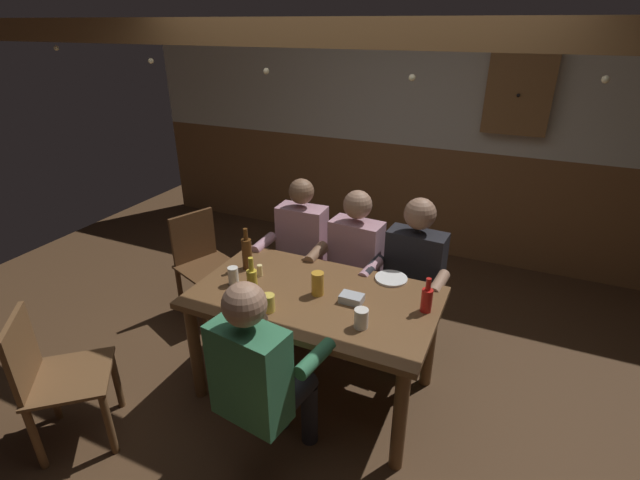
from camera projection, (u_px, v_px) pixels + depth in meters
ground_plane at (315, 387)px, 3.23m from camera, size 7.57×7.57×0.00m
back_wall_upper at (422, 85)px, 4.55m from camera, size 6.30×0.12×1.18m
back_wall_wainscot at (412, 197)px, 5.05m from camera, size 6.30×0.12×1.15m
ceiling_beam at (339, 33)px, 2.54m from camera, size 5.67×0.14×0.16m
dining_table at (314, 310)px, 2.96m from camera, size 1.53×0.90×0.76m
person_0 at (298, 250)px, 3.67m from camera, size 0.53×0.50×1.24m
person_1 at (352, 262)px, 3.51m from camera, size 0.55×0.52×1.21m
person_2 at (412, 272)px, 3.33m from camera, size 0.57×0.51×1.22m
person_3 at (260, 372)px, 2.38m from camera, size 0.57×0.55×1.24m
chair_empty_near_right at (203, 261)px, 3.92m from camera, size 0.57×0.57×0.88m
chair_empty_near_left at (54, 376)px, 2.65m from camera, size 0.62×0.62×0.88m
table_candle at (260, 270)px, 3.12m from camera, size 0.04×0.04×0.08m
condiment_caddy at (352, 298)px, 2.83m from camera, size 0.14×0.10×0.05m
plate_0 at (391, 278)px, 3.08m from camera, size 0.22×0.22×0.01m
bottle_0 at (427, 299)px, 2.72m from camera, size 0.07×0.07×0.22m
bottle_1 at (247, 253)px, 3.18m from camera, size 0.07×0.07×0.30m
bottle_2 at (252, 281)px, 2.86m from camera, size 0.07×0.07×0.27m
pint_glass_0 at (361, 318)px, 2.58m from camera, size 0.08×0.08×0.11m
pint_glass_1 at (233, 276)px, 3.01m from camera, size 0.07×0.07×0.12m
pint_glass_2 at (318, 284)px, 2.89m from camera, size 0.08×0.08×0.15m
pint_glass_3 at (233, 303)px, 2.73m from camera, size 0.07×0.07×0.11m
pint_glass_4 at (268, 303)px, 2.73m from camera, size 0.08×0.08×0.11m
wall_dart_cabinet at (519, 94)px, 4.12m from camera, size 0.56×0.15×0.70m
string_lights at (335, 66)px, 2.58m from camera, size 4.45×0.04×0.13m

